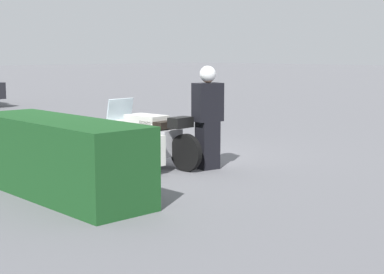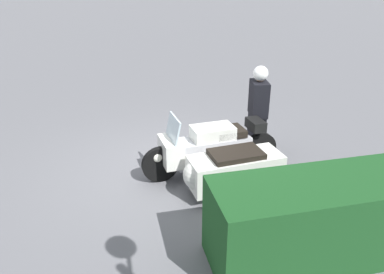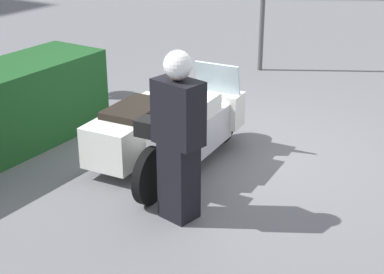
{
  "view_description": "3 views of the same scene",
  "coord_description": "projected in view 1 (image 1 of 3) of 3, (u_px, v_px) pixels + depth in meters",
  "views": [
    {
      "loc": [
        -8.88,
        6.82,
        1.99
      ],
      "look_at": [
        -1.42,
        -0.2,
        0.52
      ],
      "focal_mm": 55.0,
      "sensor_mm": 36.0,
      "label": 1
    },
    {
      "loc": [
        0.97,
        5.96,
        3.37
      ],
      "look_at": [
        -0.43,
        0.06,
        0.64
      ],
      "focal_mm": 35.0,
      "sensor_mm": 36.0,
      "label": 2
    },
    {
      "loc": [
        -6.2,
        -3.22,
        3.15
      ],
      "look_at": [
        -1.14,
        0.02,
        0.61
      ],
      "focal_mm": 55.0,
      "sensor_mm": 36.0,
      "label": 3
    }
  ],
  "objects": [
    {
      "name": "officer_rider",
      "position": [
        208.0,
        115.0,
        10.05
      ],
      "size": [
        0.37,
        0.53,
        1.77
      ],
      "rotation": [
        0.0,
        0.0,
        -0.17
      ],
      "color": "black",
      "rests_on": "ground"
    },
    {
      "name": "ground_plane",
      "position": [
        134.0,
        157.0,
        11.31
      ],
      "size": [
        160.0,
        160.0,
        0.0
      ],
      "primitive_type": "plane",
      "color": "slate"
    },
    {
      "name": "hedge_bush_curbside",
      "position": [
        59.0,
        157.0,
        8.22
      ],
      "size": [
        3.27,
        0.98,
        1.08
      ],
      "primitive_type": "cube",
      "color": "#19471E",
      "rests_on": "ground"
    },
    {
      "name": "police_motorcycle",
      "position": [
        130.0,
        141.0,
        10.27
      ],
      "size": [
        2.53,
        1.36,
        1.15
      ],
      "rotation": [
        0.0,
        0.0,
        0.09
      ],
      "color": "black",
      "rests_on": "ground"
    }
  ]
}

